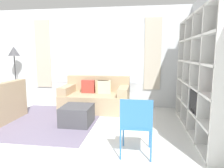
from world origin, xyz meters
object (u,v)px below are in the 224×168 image
floor_lamp (14,56)px  couch_main (96,98)px  shelving_unit (202,75)px  folding_chair (136,122)px  ottoman (77,115)px

floor_lamp → couch_main: bearing=-4.9°
shelving_unit → folding_chair: shelving_unit is taller
floor_lamp → folding_chair: 4.38m
shelving_unit → folding_chair: (-1.15, -1.08, -0.56)m
floor_lamp → folding_chair: (3.49, -2.48, -0.89)m
folding_chair → couch_main: bearing=-64.1°
couch_main → ottoman: (-0.14, -1.14, -0.12)m
folding_chair → shelving_unit: bearing=-136.8°
shelving_unit → ottoman: shelving_unit is taller
couch_main → floor_lamp: size_ratio=1.03×
ottoman → floor_lamp: floor_lamp is taller
shelving_unit → ottoman: bearing=178.7°
shelving_unit → couch_main: 2.66m
couch_main → floor_lamp: floor_lamp is taller
shelving_unit → couch_main: size_ratio=1.44×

